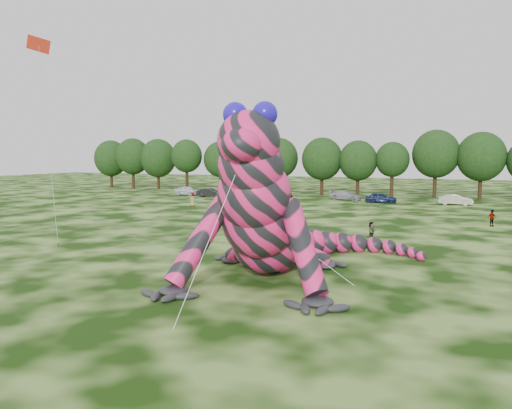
{
  "coord_description": "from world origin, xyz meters",
  "views": [
    {
      "loc": [
        11.11,
        -23.15,
        6.86
      ],
      "look_at": [
        0.51,
        2.6,
        4.0
      ],
      "focal_mm": 35.0,
      "sensor_mm": 36.0,
      "label": 1
    }
  ],
  "objects_px": {
    "tree_6": "(279,166)",
    "spectator_4": "(192,199)",
    "car_2": "(278,195)",
    "car_3": "(346,195)",
    "tree_0": "(111,164)",
    "flying_kite": "(40,60)",
    "car_0": "(187,191)",
    "spectator_0": "(254,214)",
    "tree_9": "(392,170)",
    "tree_10": "(436,164)",
    "car_4": "(381,198)",
    "tree_11": "(481,166)",
    "car_5": "(456,200)",
    "tree_1": "(133,163)",
    "spectator_3": "(492,218)",
    "tree_2": "(158,164)",
    "tree_4": "(220,166)",
    "inflatable_gecko": "(271,191)",
    "tree_7": "(322,166)",
    "spectator_1": "(300,214)",
    "tree_8": "(358,168)",
    "tree_3": "(187,165)",
    "tree_5": "(253,165)",
    "spectator_5": "(372,232)",
    "car_1": "(210,193)"
  },
  "relations": [
    {
      "from": "tree_6",
      "to": "spectator_4",
      "type": "xyz_separation_m",
      "value": [
        -3.51,
        -23.41,
        -3.83
      ]
    },
    {
      "from": "car_2",
      "to": "car_3",
      "type": "distance_m",
      "value": 10.06
    },
    {
      "from": "tree_0",
      "to": "car_3",
      "type": "xyz_separation_m",
      "value": [
        49.98,
        -9.46,
        -4.08
      ]
    },
    {
      "from": "flying_kite",
      "to": "tree_0",
      "type": "xyz_separation_m",
      "value": [
        -39.96,
        56.98,
        -8.19
      ]
    },
    {
      "from": "car_0",
      "to": "spectator_0",
      "type": "bearing_deg",
      "value": -127.04
    },
    {
      "from": "tree_9",
      "to": "tree_10",
      "type": "xyz_separation_m",
      "value": [
        6.33,
        1.23,
        0.91
      ]
    },
    {
      "from": "tree_0",
      "to": "car_4",
      "type": "relative_size",
      "value": 2.21
    },
    {
      "from": "tree_11",
      "to": "car_5",
      "type": "xyz_separation_m",
      "value": [
        -3.19,
        -10.0,
        -4.32
      ]
    },
    {
      "from": "tree_0",
      "to": "tree_6",
      "type": "bearing_deg",
      "value": -3.94
    },
    {
      "from": "tree_0",
      "to": "car_3",
      "type": "distance_m",
      "value": 51.04
    },
    {
      "from": "tree_1",
      "to": "tree_11",
      "type": "height_order",
      "value": "tree_11"
    },
    {
      "from": "spectator_3",
      "to": "tree_2",
      "type": "bearing_deg",
      "value": 110.67
    },
    {
      "from": "tree_4",
      "to": "car_0",
      "type": "xyz_separation_m",
      "value": [
        -1.0,
        -10.45,
        -3.77
      ]
    },
    {
      "from": "inflatable_gecko",
      "to": "flying_kite",
      "type": "distance_m",
      "value": 17.74
    },
    {
      "from": "car_5",
      "to": "spectator_0",
      "type": "bearing_deg",
      "value": 147.05
    },
    {
      "from": "tree_0",
      "to": "spectator_4",
      "type": "distance_m",
      "value": 42.55
    },
    {
      "from": "car_0",
      "to": "spectator_4",
      "type": "bearing_deg",
      "value": -135.98
    },
    {
      "from": "spectator_0",
      "to": "tree_1",
      "type": "bearing_deg",
      "value": 29.19
    },
    {
      "from": "tree_4",
      "to": "tree_11",
      "type": "bearing_deg",
      "value": -0.68
    },
    {
      "from": "tree_2",
      "to": "tree_7",
      "type": "relative_size",
      "value": 1.02
    },
    {
      "from": "car_5",
      "to": "tree_4",
      "type": "bearing_deg",
      "value": 78.05
    },
    {
      "from": "inflatable_gecko",
      "to": "tree_6",
      "type": "bearing_deg",
      "value": 102.07
    },
    {
      "from": "spectator_4",
      "to": "spectator_1",
      "type": "height_order",
      "value": "spectator_4"
    },
    {
      "from": "tree_8",
      "to": "spectator_1",
      "type": "height_order",
      "value": "tree_8"
    },
    {
      "from": "flying_kite",
      "to": "spectator_1",
      "type": "height_order",
      "value": "flying_kite"
    },
    {
      "from": "tree_3",
      "to": "car_4",
      "type": "relative_size",
      "value": 2.2
    },
    {
      "from": "tree_7",
      "to": "car_3",
      "type": "relative_size",
      "value": 2.02
    },
    {
      "from": "tree_5",
      "to": "car_4",
      "type": "height_order",
      "value": "tree_5"
    },
    {
      "from": "tree_4",
      "to": "spectator_5",
      "type": "bearing_deg",
      "value": -51.26
    },
    {
      "from": "tree_4",
      "to": "car_1",
      "type": "distance_m",
      "value": 13.38
    },
    {
      "from": "tree_10",
      "to": "car_0",
      "type": "xyz_separation_m",
      "value": [
        -38.03,
        -10.31,
        -4.49
      ]
    },
    {
      "from": "tree_2",
      "to": "tree_4",
      "type": "distance_m",
      "value": 13.38
    },
    {
      "from": "tree_2",
      "to": "tree_4",
      "type": "bearing_deg",
      "value": -0.21
    },
    {
      "from": "car_3",
      "to": "spectator_0",
      "type": "xyz_separation_m",
      "value": [
        -3.27,
        -27.28,
        0.11
      ]
    },
    {
      "from": "tree_1",
      "to": "car_0",
      "type": "bearing_deg",
      "value": -28.91
    },
    {
      "from": "tree_7",
      "to": "car_2",
      "type": "distance_m",
      "value": 10.98
    },
    {
      "from": "car_0",
      "to": "tree_11",
      "type": "bearing_deg",
      "value": -65.93
    },
    {
      "from": "tree_4",
      "to": "tree_5",
      "type": "distance_m",
      "value": 6.53
    },
    {
      "from": "tree_10",
      "to": "spectator_3",
      "type": "xyz_separation_m",
      "value": [
        6.55,
        -30.21,
        -4.46
      ]
    },
    {
      "from": "tree_8",
      "to": "car_5",
      "type": "relative_size",
      "value": 2.07
    },
    {
      "from": "car_2",
      "to": "spectator_1",
      "type": "xyz_separation_m",
      "value": [
        10.53,
        -22.54,
        0.13
      ]
    },
    {
      "from": "tree_3",
      "to": "tree_7",
      "type": "bearing_deg",
      "value": -0.59
    },
    {
      "from": "flying_kite",
      "to": "tree_10",
      "type": "xyz_separation_m",
      "value": [
        22.0,
        56.32,
        -7.69
      ]
    },
    {
      "from": "spectator_3",
      "to": "tree_5",
      "type": "bearing_deg",
      "value": 99.71
    },
    {
      "from": "car_0",
      "to": "spectator_4",
      "type": "xyz_separation_m",
      "value": [
        9.57,
        -14.99,
        0.16
      ]
    },
    {
      "from": "tree_0",
      "to": "spectator_0",
      "type": "xyz_separation_m",
      "value": [
        46.71,
        -36.75,
        -3.96
      ]
    },
    {
      "from": "tree_7",
      "to": "tree_9",
      "type": "xyz_separation_m",
      "value": [
        11.15,
        0.54,
        -0.4
      ]
    },
    {
      "from": "car_2",
      "to": "car_4",
      "type": "xyz_separation_m",
      "value": [
        15.32,
        -0.38,
        0.08
      ]
    },
    {
      "from": "car_2",
      "to": "car_4",
      "type": "distance_m",
      "value": 15.33
    },
    {
      "from": "car_5",
      "to": "tree_2",
      "type": "bearing_deg",
      "value": 81.55
    }
  ]
}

